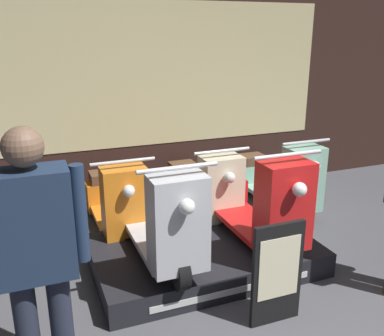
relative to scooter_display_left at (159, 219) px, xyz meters
name	(u,v)px	position (x,y,z in m)	size (l,w,h in m)	color
shop_wall_back	(155,71)	(0.58, 1.96, 1.02)	(8.03, 0.09, 3.20)	#331E19
display_platform	(204,254)	(0.44, 0.09, -0.47)	(1.97, 1.21, 0.22)	black
scooter_display_left	(159,219)	(0.00, 0.00, 0.00)	(0.58, 1.51, 0.95)	black
scooter_display_right	(254,204)	(0.88, 0.00, 0.00)	(0.58, 1.51, 0.95)	black
scooter_backrow_0	(115,203)	(-0.16, 1.00, -0.22)	(0.58, 1.51, 0.95)	black
scooter_backrow_1	(203,191)	(0.82, 1.00, -0.22)	(0.58, 1.51, 0.95)	black
scooter_backrow_2	(278,180)	(1.79, 1.00, -0.22)	(0.58, 1.51, 0.95)	black
person_left_browsing	(35,249)	(-0.96, -0.89, 0.36)	(0.57, 0.23, 1.60)	#232838
price_sign_board	(277,274)	(0.62, -0.83, -0.18)	(0.40, 0.04, 0.79)	black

